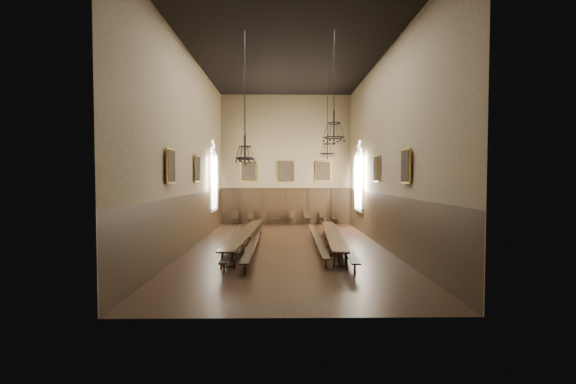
{
  "coord_description": "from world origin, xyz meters",
  "views": [
    {
      "loc": [
        -0.22,
        -17.83,
        3.28
      ],
      "look_at": [
        0.04,
        1.5,
        2.54
      ],
      "focal_mm": 24.0,
      "sensor_mm": 36.0,
      "label": 1
    }
  ],
  "objects_px": {
    "chair_6": "(323,221)",
    "chandelier_front_left": "(245,149)",
    "table_left": "(246,240)",
    "chandelier_back_left": "(244,152)",
    "bench_right_inner": "(317,242)",
    "bench_right_outer": "(341,242)",
    "chair_0": "(235,221)",
    "bench_left_outer": "(233,243)",
    "chair_7": "(335,220)",
    "table_right": "(332,241)",
    "chair_2": "(263,221)",
    "chandelier_back_right": "(327,147)",
    "bench_left_inner": "(254,242)",
    "chair_5": "(308,220)",
    "chair_3": "(277,221)",
    "chandelier_front_right": "(334,130)",
    "chair_4": "(293,221)",
    "chair_1": "(251,221)"
  },
  "relations": [
    {
      "from": "table_left",
      "to": "chandelier_front_right",
      "type": "distance_m",
      "value": 6.64
    },
    {
      "from": "chair_3",
      "to": "chandelier_front_right",
      "type": "relative_size",
      "value": 0.22
    },
    {
      "from": "chair_7",
      "to": "chandelier_back_left",
      "type": "height_order",
      "value": "chandelier_back_left"
    },
    {
      "from": "table_left",
      "to": "chair_6",
      "type": "height_order",
      "value": "chair_6"
    },
    {
      "from": "bench_right_outer",
      "to": "chair_4",
      "type": "xyz_separation_m",
      "value": [
        -2.01,
        8.81,
        -0.01
      ]
    },
    {
      "from": "bench_right_inner",
      "to": "bench_right_outer",
      "type": "distance_m",
      "value": 1.15
    },
    {
      "from": "bench_left_outer",
      "to": "chair_2",
      "type": "distance_m",
      "value": 8.83
    },
    {
      "from": "chair_6",
      "to": "chandelier_front_left",
      "type": "distance_m",
      "value": 12.69
    },
    {
      "from": "chandelier_back_left",
      "to": "chandelier_front_right",
      "type": "xyz_separation_m",
      "value": [
        4.06,
        -5.66,
        0.49
      ]
    },
    {
      "from": "bench_left_inner",
      "to": "table_left",
      "type": "bearing_deg",
      "value": 160.73
    },
    {
      "from": "bench_left_inner",
      "to": "chair_5",
      "type": "xyz_separation_m",
      "value": [
        3.02,
        8.75,
        0.01
      ]
    },
    {
      "from": "table_right",
      "to": "chair_1",
      "type": "bearing_deg",
      "value": 117.1
    },
    {
      "from": "table_left",
      "to": "bench_left_outer",
      "type": "xyz_separation_m",
      "value": [
        -0.56,
        -0.25,
        -0.08
      ]
    },
    {
      "from": "chair_0",
      "to": "table_left",
      "type": "bearing_deg",
      "value": -89.35
    },
    {
      "from": "table_right",
      "to": "chandelier_back_left",
      "type": "xyz_separation_m",
      "value": [
        -4.35,
        3.09,
        4.28
      ]
    },
    {
      "from": "bench_right_outer",
      "to": "chandelier_back_right",
      "type": "height_order",
      "value": "chandelier_back_right"
    },
    {
      "from": "table_left",
      "to": "chair_3",
      "type": "distance_m",
      "value": 8.73
    },
    {
      "from": "bench_right_outer",
      "to": "chair_3",
      "type": "distance_m",
      "value": 9.37
    },
    {
      "from": "chair_2",
      "to": "chandelier_back_right",
      "type": "height_order",
      "value": "chandelier_back_right"
    },
    {
      "from": "chair_0",
      "to": "chair_2",
      "type": "relative_size",
      "value": 1.0
    },
    {
      "from": "chair_6",
      "to": "chandelier_back_right",
      "type": "bearing_deg",
      "value": -97.01
    },
    {
      "from": "chair_3",
      "to": "chandelier_back_left",
      "type": "relative_size",
      "value": 0.19
    },
    {
      "from": "bench_left_outer",
      "to": "chair_7",
      "type": "xyz_separation_m",
      "value": [
        5.94,
        8.88,
        0.01
      ]
    },
    {
      "from": "table_right",
      "to": "bench_right_outer",
      "type": "xyz_separation_m",
      "value": [
        0.41,
        -0.03,
        -0.05
      ]
    },
    {
      "from": "chandelier_front_left",
      "to": "chair_7",
      "type": "bearing_deg",
      "value": 65.49
    },
    {
      "from": "chair_1",
      "to": "chair_5",
      "type": "bearing_deg",
      "value": -14.2
    },
    {
      "from": "table_left",
      "to": "bench_left_outer",
      "type": "height_order",
      "value": "table_left"
    },
    {
      "from": "chair_7",
      "to": "chandelier_front_left",
      "type": "distance_m",
      "value": 13.01
    },
    {
      "from": "bench_right_outer",
      "to": "chair_7",
      "type": "height_order",
      "value": "chair_7"
    },
    {
      "from": "bench_right_inner",
      "to": "chandelier_front_right",
      "type": "xyz_separation_m",
      "value": [
        0.39,
        -2.89,
        4.85
      ]
    },
    {
      "from": "chair_2",
      "to": "chair_5",
      "type": "xyz_separation_m",
      "value": [
        3.05,
        0.08,
        0.01
      ]
    },
    {
      "from": "chair_6",
      "to": "chair_7",
      "type": "bearing_deg",
      "value": -3.17
    },
    {
      "from": "bench_left_inner",
      "to": "chair_1",
      "type": "bearing_deg",
      "value": 95.76
    },
    {
      "from": "bench_right_inner",
      "to": "chair_1",
      "type": "distance_m",
      "value": 9.25
    },
    {
      "from": "table_right",
      "to": "chandelier_back_left",
      "type": "distance_m",
      "value": 6.84
    },
    {
      "from": "chair_7",
      "to": "chandelier_front_right",
      "type": "xyz_separation_m",
      "value": [
        -1.65,
        -11.39,
        4.82
      ]
    },
    {
      "from": "bench_left_outer",
      "to": "chandelier_front_left",
      "type": "relative_size",
      "value": 1.94
    },
    {
      "from": "table_left",
      "to": "chandelier_back_right",
      "type": "distance_m",
      "value": 6.54
    },
    {
      "from": "bench_left_outer",
      "to": "chair_3",
      "type": "relative_size",
      "value": 10.72
    },
    {
      "from": "table_left",
      "to": "bench_right_inner",
      "type": "relative_size",
      "value": 1.04
    },
    {
      "from": "chair_0",
      "to": "chair_6",
      "type": "height_order",
      "value": "chair_0"
    },
    {
      "from": "bench_right_outer",
      "to": "chair_6",
      "type": "relative_size",
      "value": 11.6
    },
    {
      "from": "table_left",
      "to": "bench_left_inner",
      "type": "relative_size",
      "value": 0.9
    },
    {
      "from": "table_right",
      "to": "chair_6",
      "type": "xyz_separation_m",
      "value": [
        0.46,
        8.81,
        -0.08
      ]
    },
    {
      "from": "bench_right_inner",
      "to": "chair_6",
      "type": "xyz_separation_m",
      "value": [
        1.15,
        8.49,
        0.01
      ]
    },
    {
      "from": "chair_0",
      "to": "chair_2",
      "type": "xyz_separation_m",
      "value": [
        1.91,
        0.05,
        -0.0
      ]
    },
    {
      "from": "bench_left_inner",
      "to": "table_right",
      "type": "bearing_deg",
      "value": -0.67
    },
    {
      "from": "table_left",
      "to": "chandelier_back_left",
      "type": "xyz_separation_m",
      "value": [
        -0.33,
        2.9,
        4.26
      ]
    },
    {
      "from": "table_left",
      "to": "chandelier_back_left",
      "type": "relative_size",
      "value": 1.95
    },
    {
      "from": "chair_5",
      "to": "chair_2",
      "type": "bearing_deg",
      "value": 169.88
    }
  ]
}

